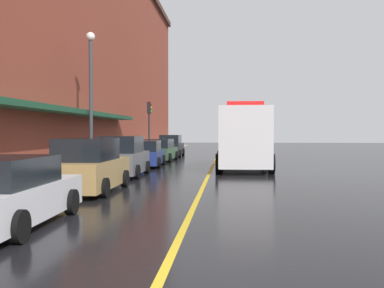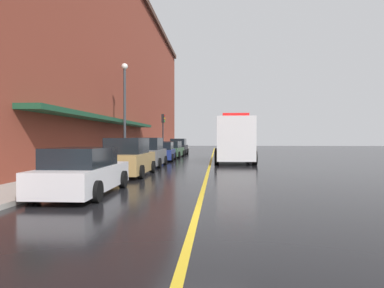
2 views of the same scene
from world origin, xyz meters
TOP-DOWN VIEW (x-y plane):
  - ground_plane at (0.00, 25.00)m, footprint 112.00×112.00m
  - sidewalk_left at (-6.20, 25.00)m, footprint 2.40×70.00m
  - lane_center_stripe at (0.00, 25.00)m, footprint 0.16×70.00m
  - brick_building_left at (-12.67, 24.00)m, footprint 11.71×64.00m
  - parked_car_0 at (-3.89, 3.01)m, footprint 2.14×4.86m
  - parked_car_1 at (-3.89, 8.83)m, footprint 2.09×4.57m
  - parked_car_2 at (-4.02, 14.37)m, footprint 2.12×4.16m
  - parked_car_3 at (-4.03, 20.26)m, footprint 2.25×4.38m
  - parked_car_4 at (-3.96, 25.57)m, footprint 2.25×4.93m
  - parked_car_5 at (-3.89, 31.37)m, footprint 2.02×4.38m
  - box_truck at (1.79, 19.03)m, footprint 2.94×8.22m
  - parking_meter_0 at (-5.35, 24.70)m, footprint 0.14×0.18m
  - parking_meter_1 at (-5.35, 20.24)m, footprint 0.14×0.18m
  - parking_meter_2 at (-5.35, 17.82)m, footprint 0.14×0.18m
  - parking_meter_3 at (-5.35, 27.50)m, footprint 0.14×0.18m
  - street_lamp_left at (-5.95, 15.81)m, footprint 0.44×0.44m
  - traffic_light_near at (-5.29, 28.84)m, footprint 0.38×0.36m

SIDE VIEW (x-z plane):
  - ground_plane at x=0.00m, z-range 0.00..0.00m
  - lane_center_stripe at x=0.00m, z-range 0.00..0.01m
  - sidewalk_left at x=-6.20m, z-range 0.00..0.15m
  - parked_car_0 at x=-3.89m, z-range -0.04..1.51m
  - parked_car_3 at x=-4.03m, z-range -0.04..1.52m
  - parked_car_4 at x=-3.96m, z-range -0.04..1.53m
  - parked_car_5 at x=-3.89m, z-range -0.07..1.77m
  - parked_car_1 at x=-3.89m, z-range -0.07..1.80m
  - parked_car_2 at x=-4.02m, z-range -0.07..1.82m
  - parking_meter_0 at x=-5.35m, z-range 0.39..1.72m
  - parking_meter_1 at x=-5.35m, z-range 0.39..1.72m
  - parking_meter_2 at x=-5.35m, z-range 0.39..1.72m
  - parking_meter_3 at x=-5.35m, z-range 0.39..1.72m
  - box_truck at x=1.79m, z-range -0.08..3.51m
  - traffic_light_near at x=-5.29m, z-range 1.01..5.31m
  - street_lamp_left at x=-5.95m, z-range 0.93..7.87m
  - brick_building_left at x=-12.67m, z-range 0.01..17.20m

